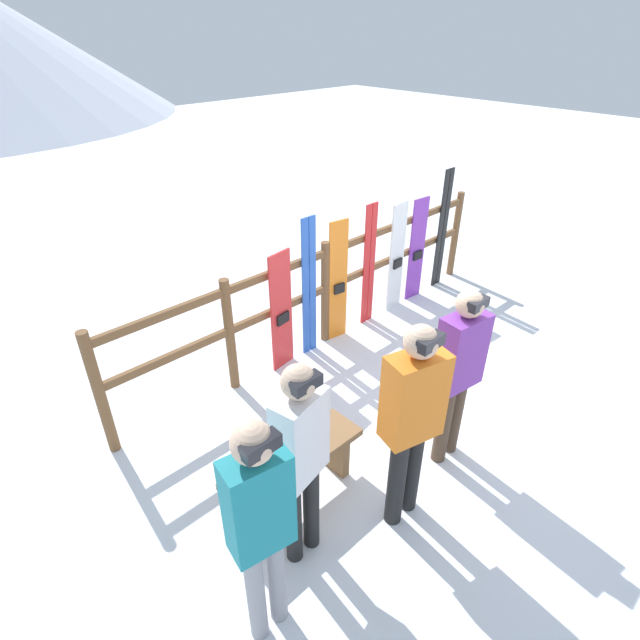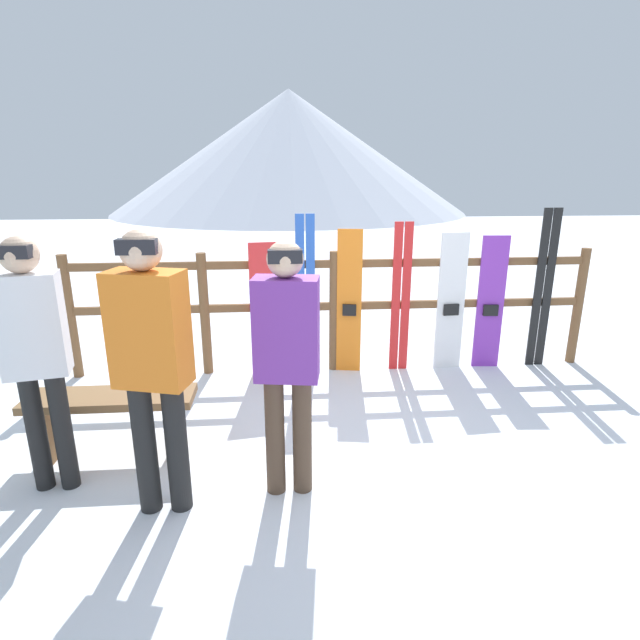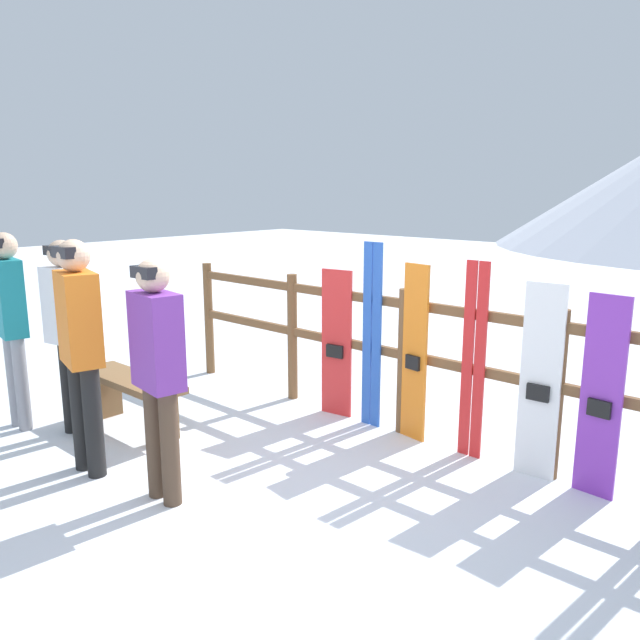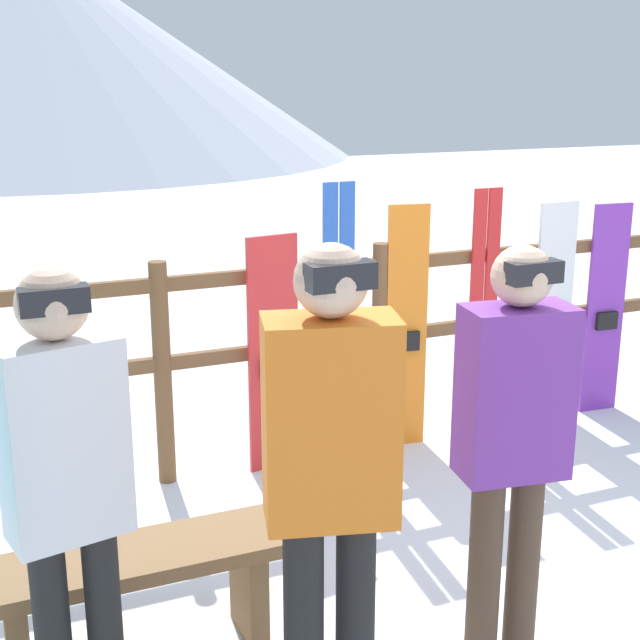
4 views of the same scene
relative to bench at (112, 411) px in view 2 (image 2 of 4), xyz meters
name	(u,v)px [view 2 (image 2 of 4)]	position (x,y,z in m)	size (l,w,h in m)	color
ground_plane	(356,449)	(1.83, -0.10, -0.35)	(40.00, 40.00, 0.00)	white
mountain_backdrop	(289,152)	(1.83, 23.56, 2.65)	(18.00, 18.00, 6.00)	silver
fence	(334,301)	(1.83, 1.56, 0.41)	(5.49, 0.10, 1.29)	brown
bench	(112,411)	(0.00, 0.00, 0.00)	(1.22, 0.36, 0.48)	brown
person_white	(35,346)	(-0.27, -0.40, 0.67)	(0.41, 0.28, 1.71)	black
person_purple	(287,352)	(1.31, -0.57, 0.64)	(0.42, 0.27, 1.69)	#4C3828
person_orange	(152,355)	(0.52, -0.69, 0.69)	(0.47, 0.33, 1.77)	black
snowboard_red	(266,310)	(1.12, 1.50, 0.34)	(0.32, 0.09, 1.39)	red
ski_pair_blue	(305,296)	(1.53, 1.50, 0.48)	(0.19, 0.02, 1.67)	blue
snowboard_orange	(349,303)	(1.99, 1.50, 0.40)	(0.26, 0.08, 1.52)	orange
ski_pair_red	(401,298)	(2.53, 1.50, 0.44)	(0.20, 0.02, 1.59)	red
snowboard_white	(451,303)	(3.07, 1.50, 0.38)	(0.30, 0.07, 1.47)	white
snowboard_purple	(490,304)	(3.51, 1.50, 0.36)	(0.29, 0.07, 1.44)	purple
ski_pair_black	(543,290)	(4.08, 1.50, 0.51)	(0.20, 0.02, 1.72)	black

